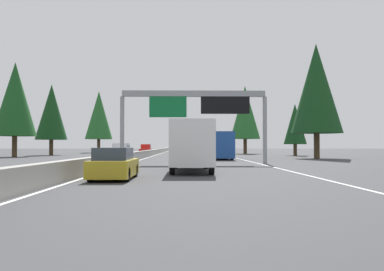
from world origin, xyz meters
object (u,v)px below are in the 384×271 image
Objects in this scene: oncoming_near at (120,151)px; conifer_left_mid at (51,112)px; sedan_mid_left at (188,152)px; sedan_far_center at (203,150)px; conifer_left_far at (99,115)px; sign_gantry_overhead at (196,106)px; box_truck_far_left at (191,145)px; conifer_right_near at (316,88)px; bus_mid_center at (219,144)px; conifer_left_near at (15,99)px; oncoming_far at (146,149)px; conifer_right_far at (245,112)px; conifer_right_mid at (295,124)px; sedan_far_right at (114,165)px.

conifer_left_mid is at bearing -139.71° from oncoming_near.
sedan_mid_left is at bearing 128.28° from oncoming_near.
sedan_far_center is 0.32× the size of conifer_left_far.
sign_gantry_overhead reaches higher than box_truck_far_left.
conifer_right_near is (-1.58, -24.00, 7.62)m from oncoming_near.
conifer_left_near reaches higher than bus_mid_center.
bus_mid_center reaches higher than sedan_far_center.
oncoming_near is at bearing 128.28° from sedan_mid_left.
box_truck_far_left is 0.61× the size of conifer_left_far.
bus_mid_center is 2.05× the size of oncoming_far.
bus_mid_center is 2.05× the size of oncoming_near.
bus_mid_center is 0.82× the size of conifer_right_near.
conifer_left_near is 10.54m from conifer_left_mid.
box_truck_far_left is 1.52× the size of oncoming_far.
conifer_right_near reaches higher than conifer_right_far.
sedan_far_right is at bearing 155.40° from conifer_right_mid.
conifer_left_far is (34.90, 19.90, 7.75)m from sedan_mid_left.
conifer_right_near is at bearing -88.01° from bus_mid_center.
oncoming_near is 0.42× the size of conifer_left_near.
conifer_right_mid is at bearing 117.34° from oncoming_near.
conifer_left_far is (28.49, 36.75, 3.48)m from conifer_right_mid.
sign_gantry_overhead is at bearing -14.71° from sedan_far_right.
oncoming_far reaches higher than sedan_far_right.
conifer_left_far is at bearing -5.53° from conifer_left_mid.
conifer_right_mid is 0.70× the size of conifer_left_mid.
conifer_left_mid is (42.67, 22.26, 5.46)m from box_truck_far_left.
conifer_right_near is at bearing 86.22° from oncoming_near.
oncoming_near is (26.31, 8.39, -0.70)m from box_truck_far_left.
sedan_far_right is 0.38× the size of conifer_left_mid.
oncoming_far is (31.20, -0.10, 0.00)m from oncoming_near.
sedan_mid_left is 0.38× the size of conifer_left_mid.
conifer_right_near is (0.41, -11.91, 6.82)m from bus_mid_center.
oncoming_far is at bearing 4.18° from sedan_far_right.
conifer_right_far is at bearing -14.15° from bus_mid_center.
sedan_mid_left is (32.99, -0.08, -0.93)m from box_truck_far_left.
bus_mid_center is (29.91, -7.37, 1.03)m from sedan_far_right.
conifer_right_mid is (-18.11, -25.21, 4.05)m from oncoming_far.
oncoming_near is 0.40× the size of conifer_right_near.
sedan_far_right is 38.77m from sedan_mid_left.
sign_gantry_overhead reaches higher than sedan_far_right.
box_truck_far_left is 1.04× the size of conifer_right_mid.
sedan_far_center is at bearing 18.58° from conifer_right_near.
box_truck_far_left is 27.62m from oncoming_near.
box_truck_far_left reaches higher than sedan_mid_left.
bus_mid_center reaches higher than sedan_mid_left.
sedan_far_right is at bearing -167.61° from conifer_left_far.
conifer_right_mid is (45.00, -20.60, 4.28)m from sedan_far_right.
conifer_right_far is at bearing 8.52° from conifer_right_near.
sedan_far_right is at bearing 166.15° from bus_mid_center.
bus_mid_center is 0.83× the size of conifer_left_far.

